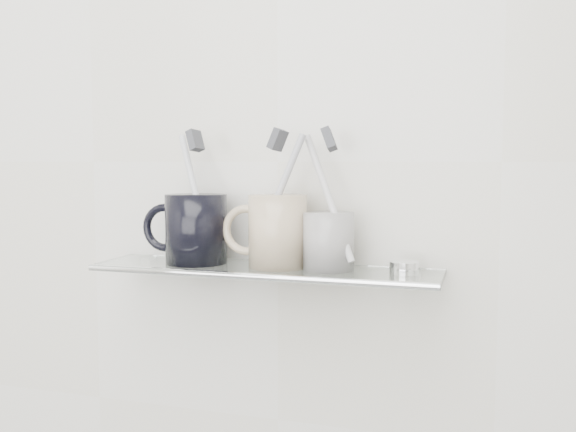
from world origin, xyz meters
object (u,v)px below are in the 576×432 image
at_px(mug_left, 196,229).
at_px(mug_center, 278,231).
at_px(shelf_glass, 264,270).
at_px(mug_right, 329,241).

relative_size(mug_left, mug_center, 0.99).
xyz_separation_m(shelf_glass, mug_right, (0.09, 0.00, 0.04)).
bearing_deg(mug_left, shelf_glass, -11.05).
distance_m(mug_left, mug_right, 0.20).
height_order(mug_left, mug_right, mug_left).
distance_m(mug_center, mug_right, 0.08).
distance_m(shelf_glass, mug_right, 0.10).
xyz_separation_m(mug_left, mug_right, (0.20, 0.00, -0.01)).
bearing_deg(mug_center, mug_right, -9.72).
distance_m(shelf_glass, mug_center, 0.06).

